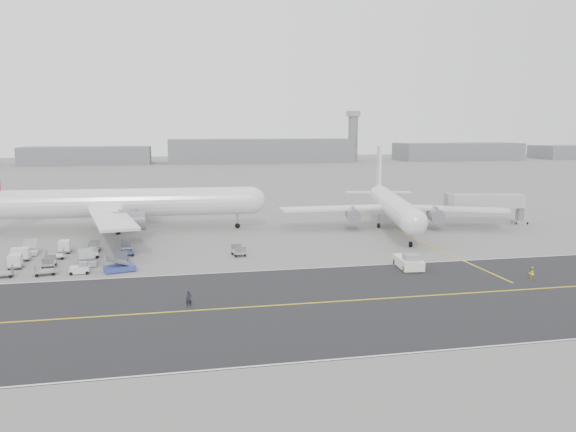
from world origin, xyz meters
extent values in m
plane|color=gray|center=(0.00, 0.00, 0.00)|extent=(700.00, 700.00, 0.00)
cube|color=#272729|center=(5.00, -18.00, 0.01)|extent=(220.00, 32.00, 0.02)
cube|color=gold|center=(5.00, -18.00, 0.03)|extent=(220.00, 0.30, 0.01)
cube|color=silver|center=(5.00, -2.20, 0.03)|extent=(220.00, 0.25, 0.01)
cube|color=silver|center=(5.00, -33.80, 0.03)|extent=(220.00, 0.25, 0.01)
cube|color=gold|center=(30.00, 5.00, 0.02)|extent=(0.30, 40.00, 0.01)
cylinder|color=slate|center=(100.00, 265.00, 14.00)|extent=(6.00, 6.00, 28.00)
cube|color=#9A9A9F|center=(100.00, 265.00, 29.50)|extent=(7.00, 7.00, 3.50)
cylinder|color=white|center=(-21.13, 33.69, 5.61)|extent=(47.98, 7.65, 5.48)
sphere|color=white|center=(2.74, 32.60, 5.61)|extent=(5.37, 5.37, 5.37)
cube|color=white|center=(-22.95, 19.33, 4.93)|extent=(10.89, 26.86, 0.45)
cube|color=white|center=(-21.63, 48.15, 4.93)|extent=(13.08, 26.79, 0.45)
cylinder|color=gray|center=(-20.42, 23.74, 3.56)|extent=(5.98, 3.66, 3.40)
cylinder|color=gray|center=(-19.51, 43.53, 3.56)|extent=(5.98, 3.66, 3.40)
cylinder|color=black|center=(-0.17, 32.73, 0.52)|extent=(1.06, 0.55, 1.03)
cylinder|color=black|center=(-23.02, 30.48, 0.52)|extent=(1.06, 0.55, 1.03)
cylinder|color=black|center=(-22.72, 37.05, 0.52)|extent=(1.06, 0.55, 1.03)
cylinder|color=gray|center=(-0.17, 32.73, 1.95)|extent=(0.36, 0.36, 2.88)
cylinder|color=white|center=(30.03, 25.49, 4.59)|extent=(12.78, 39.12, 4.48)
sphere|color=white|center=(25.83, 6.41, 4.59)|extent=(4.39, 4.39, 4.39)
cone|color=white|center=(34.44, 45.50, 4.93)|extent=(5.58, 8.31, 4.03)
cube|color=white|center=(34.54, 45.97, 11.12)|extent=(1.41, 4.30, 9.53)
cube|color=white|center=(30.76, 47.04, 5.04)|extent=(7.44, 3.63, 0.25)
cube|color=white|center=(38.43, 45.35, 5.04)|extent=(7.44, 3.63, 0.25)
cube|color=white|center=(18.72, 28.96, 4.03)|extent=(21.56, 5.35, 0.45)
cube|color=white|center=(41.76, 23.89, 4.03)|extent=(21.32, 13.81, 0.45)
cylinder|color=gray|center=(21.92, 26.30, 2.91)|extent=(3.74, 5.25, 2.78)
cylinder|color=gray|center=(37.74, 22.82, 2.91)|extent=(3.74, 5.25, 2.78)
cylinder|color=black|center=(26.34, 8.74, 0.49)|extent=(0.70, 1.06, 0.97)
cylinder|color=black|center=(27.72, 27.47, 0.49)|extent=(0.70, 1.06, 0.97)
cylinder|color=black|center=(32.97, 26.31, 0.49)|extent=(0.70, 1.06, 0.97)
cylinder|color=gray|center=(26.34, 8.74, 1.66)|extent=(0.36, 0.36, 2.35)
cube|color=white|center=(20.01, -4.79, 0.82)|extent=(3.55, 6.29, 1.36)
cube|color=#9A9A9F|center=(19.86, -6.14, 1.84)|extent=(2.33, 2.16, 0.87)
cylinder|color=gray|center=(20.41, -1.13, 0.48)|extent=(0.43, 2.52, 0.16)
cylinder|color=black|center=(18.50, -6.96, 0.44)|extent=(0.48, 0.91, 0.87)
cylinder|color=black|center=(21.00, -7.24, 0.44)|extent=(0.48, 0.91, 0.87)
cylinder|color=black|center=(19.01, -2.34, 0.44)|extent=(0.48, 0.91, 0.87)
cylinder|color=black|center=(21.52, -2.62, 0.44)|extent=(0.48, 0.91, 0.87)
cylinder|color=gray|center=(58.53, 26.29, 2.11)|extent=(1.68, 1.68, 4.21)
cube|color=#9A9A9F|center=(58.53, 26.29, 0.37)|extent=(3.26, 3.26, 0.74)
cube|color=#ABABB0|center=(51.34, 27.88, 4.84)|extent=(16.05, 6.28, 2.74)
cube|color=#9A9A9F|center=(43.94, 29.52, 4.84)|extent=(1.96, 3.56, 3.16)
cylinder|color=black|center=(59.91, 27.18, 0.32)|extent=(0.44, 0.68, 0.63)
imported|color=black|center=(-11.27, -16.74, 0.96)|extent=(0.73, 0.51, 1.93)
imported|color=yellow|center=(33.22, -14.07, 0.88)|extent=(0.90, 0.73, 1.76)
camera|label=1|loc=(-12.58, -77.81, 19.57)|focal=35.00mm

